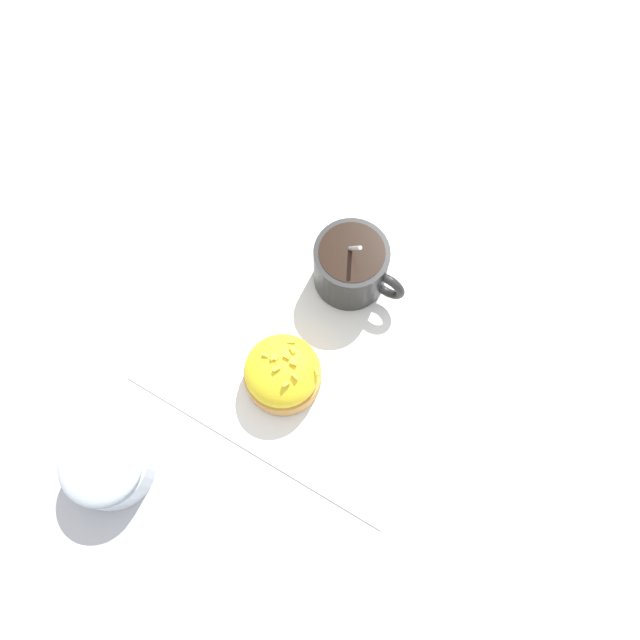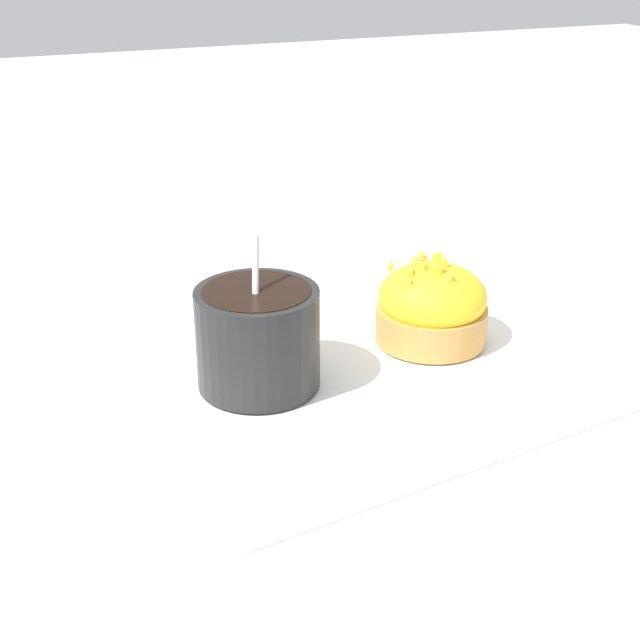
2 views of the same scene
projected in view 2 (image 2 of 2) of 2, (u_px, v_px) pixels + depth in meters
name	position (u px, v px, depth m)	size (l,w,h in m)	color
ground_plane	(344.00, 360.00, 0.59)	(3.00, 3.00, 0.00)	#B2B2B7
paper_napkin	(344.00, 358.00, 0.59)	(0.32, 0.33, 0.00)	white
coffee_cup	(257.00, 333.00, 0.54)	(0.08, 0.10, 0.09)	black
frosted_pastry	(429.00, 305.00, 0.61)	(0.08, 0.08, 0.06)	#D19347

